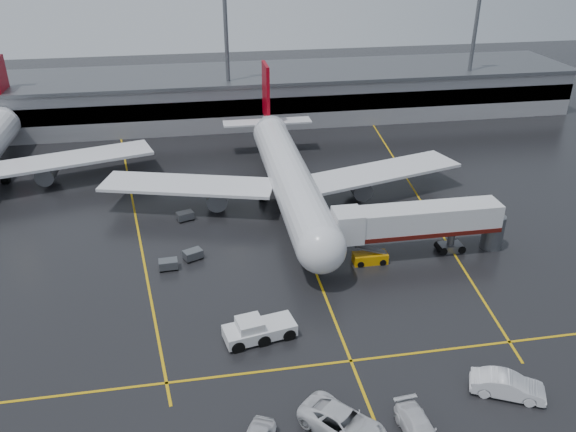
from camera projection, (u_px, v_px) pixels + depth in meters
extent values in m
plane|color=black|center=(302.00, 237.00, 68.50)|extent=(220.00, 220.00, 0.00)
cube|color=gold|center=(302.00, 237.00, 68.50)|extent=(0.25, 90.00, 0.02)
cube|color=gold|center=(351.00, 361.00, 49.21)|extent=(60.00, 0.25, 0.02)
cube|color=gold|center=(135.00, 213.00, 74.23)|extent=(9.99, 69.35, 0.02)
cube|color=gold|center=(415.00, 192.00, 79.99)|extent=(7.57, 69.64, 0.02)
cube|color=gray|center=(253.00, 96.00, 108.75)|extent=(120.00, 18.00, 8.00)
cube|color=black|center=(259.00, 107.00, 100.81)|extent=(120.00, 0.40, 3.00)
cube|color=#595B60|center=(253.00, 73.00, 106.79)|extent=(122.00, 19.00, 0.60)
cylinder|color=#595B60|center=(227.00, 58.00, 98.85)|extent=(0.70, 0.70, 25.00)
cylinder|color=#595B60|center=(472.00, 49.00, 105.67)|extent=(0.70, 0.70, 25.00)
cylinder|color=silver|center=(290.00, 178.00, 73.59)|extent=(5.20, 36.00, 5.20)
sphere|color=silver|center=(321.00, 248.00, 57.82)|extent=(5.20, 5.20, 5.20)
cone|color=silver|center=(267.00, 123.00, 91.73)|extent=(4.94, 8.00, 4.94)
cube|color=#8E000E|center=(266.00, 91.00, 90.37)|extent=(0.50, 5.50, 8.50)
cube|color=silver|center=(267.00, 122.00, 91.64)|extent=(14.00, 3.00, 0.25)
cube|color=silver|center=(188.00, 185.00, 73.74)|extent=(22.80, 11.83, 0.40)
cube|color=silver|center=(382.00, 171.00, 77.68)|extent=(22.80, 11.83, 0.40)
cylinder|color=#595B60|center=(216.00, 196.00, 74.04)|extent=(2.60, 4.50, 2.60)
cylinder|color=#595B60|center=(359.00, 186.00, 76.92)|extent=(2.60, 4.50, 2.60)
cylinder|color=#595B60|center=(314.00, 260.00, 61.91)|extent=(0.56, 0.56, 2.00)
cylinder|color=#595B60|center=(263.00, 193.00, 77.20)|extent=(0.56, 0.56, 2.00)
cylinder|color=#595B60|center=(309.00, 190.00, 78.17)|extent=(0.56, 0.56, 2.00)
cylinder|color=black|center=(314.00, 265.00, 62.16)|extent=(0.40, 1.10, 1.10)
cylinder|color=black|center=(263.00, 196.00, 77.41)|extent=(1.00, 1.40, 1.40)
cylinder|color=black|center=(309.00, 193.00, 78.37)|extent=(1.00, 1.40, 1.40)
cone|color=silver|center=(8.00, 114.00, 95.89)|extent=(4.94, 8.00, 4.94)
cube|color=#8E000E|center=(3.00, 84.00, 94.52)|extent=(0.50, 5.50, 8.50)
cube|color=silver|center=(7.00, 113.00, 95.79)|extent=(14.00, 3.00, 0.25)
cube|color=silver|center=(72.00, 159.00, 81.84)|extent=(22.80, 11.83, 0.40)
cylinder|color=#595B60|center=(47.00, 172.00, 81.07)|extent=(2.60, 4.50, 2.60)
cylinder|color=#595B60|center=(5.00, 176.00, 82.33)|extent=(0.56, 0.56, 2.00)
cylinder|color=black|center=(6.00, 179.00, 82.53)|extent=(1.00, 1.40, 1.40)
cube|color=silver|center=(420.00, 219.00, 63.05)|extent=(18.00, 3.20, 3.00)
cube|color=#4A0E0A|center=(419.00, 230.00, 63.64)|extent=(18.00, 3.30, 0.50)
cube|color=silver|center=(348.00, 225.00, 61.81)|extent=(3.00, 3.40, 3.30)
cylinder|color=#595B60|center=(451.00, 239.00, 64.98)|extent=(0.80, 0.80, 3.00)
cube|color=#595B60|center=(450.00, 247.00, 65.46)|extent=(2.60, 1.60, 0.90)
cylinder|color=#595B60|center=(493.00, 232.00, 65.51)|extent=(2.40, 2.40, 4.00)
cylinder|color=black|center=(441.00, 248.00, 65.29)|extent=(0.90, 1.80, 0.90)
cylinder|color=black|center=(459.00, 246.00, 65.63)|extent=(0.90, 1.80, 0.90)
cube|color=silver|center=(260.00, 330.00, 51.60)|extent=(6.77, 3.73, 1.10)
cube|color=silver|center=(250.00, 324.00, 50.89)|extent=(2.57, 2.57, 0.91)
cube|color=black|center=(250.00, 324.00, 50.89)|extent=(2.31, 2.31, 0.82)
cylinder|color=black|center=(234.00, 339.00, 50.99)|extent=(1.69, 2.92, 1.19)
cylinder|color=black|center=(260.00, 333.00, 51.74)|extent=(1.69, 2.92, 1.19)
cylinder|color=black|center=(285.00, 327.00, 52.49)|extent=(1.69, 2.92, 1.19)
cube|color=orange|center=(370.00, 258.00, 63.14)|extent=(3.77, 1.60, 1.15)
cube|color=#595B60|center=(371.00, 249.00, 62.64)|extent=(3.63, 0.97, 1.31)
cylinder|color=black|center=(359.00, 261.00, 63.08)|extent=(0.75, 1.78, 0.73)
cylinder|color=black|center=(381.00, 259.00, 63.44)|extent=(0.75, 1.78, 0.73)
imported|color=silver|center=(344.00, 423.00, 41.88)|extent=(6.87, 7.20, 1.90)
imported|color=silver|center=(419.00, 429.00, 41.67)|extent=(2.58, 5.46, 1.54)
imported|color=silver|center=(508.00, 385.00, 45.30)|extent=(6.02, 4.25, 1.88)
cube|color=#595B60|center=(193.00, 254.00, 63.73)|extent=(2.36, 2.01, 0.90)
cylinder|color=black|center=(189.00, 262.00, 63.18)|extent=(0.40, 0.20, 0.40)
cylinder|color=black|center=(202.00, 258.00, 63.98)|extent=(0.40, 0.20, 0.40)
cylinder|color=black|center=(185.00, 258.00, 63.91)|extent=(0.40, 0.20, 0.40)
cylinder|color=black|center=(198.00, 254.00, 64.72)|extent=(0.40, 0.20, 0.40)
cube|color=#595B60|center=(168.00, 264.00, 61.91)|extent=(2.07, 1.41, 0.90)
cylinder|color=black|center=(161.00, 271.00, 61.53)|extent=(0.40, 0.20, 0.40)
cylinder|color=black|center=(176.00, 269.00, 61.85)|extent=(0.40, 0.20, 0.40)
cylinder|color=black|center=(161.00, 266.00, 62.40)|extent=(0.40, 0.20, 0.40)
cylinder|color=black|center=(176.00, 264.00, 62.72)|extent=(0.40, 0.20, 0.40)
cube|color=#595B60|center=(185.00, 215.00, 72.08)|extent=(2.32, 1.89, 0.90)
cylinder|color=black|center=(181.00, 222.00, 71.56)|extent=(0.40, 0.20, 0.40)
cylinder|color=black|center=(193.00, 219.00, 72.26)|extent=(0.40, 0.20, 0.40)
cylinder|color=black|center=(178.00, 219.00, 72.34)|extent=(0.40, 0.20, 0.40)
cylinder|color=black|center=(190.00, 216.00, 73.03)|extent=(0.40, 0.20, 0.40)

